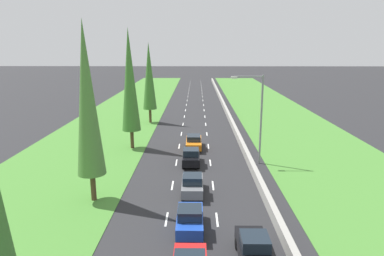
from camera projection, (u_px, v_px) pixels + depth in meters
The scene contains 14 objects.
ground_plane at pixel (195, 113), 61.91m from camera, with size 300.00×300.00×0.00m, color #28282B.
grass_verge_left at pixel (124, 113), 62.06m from camera, with size 14.00×140.00×0.04m, color #478433.
grass_verge_right at pixel (275, 113), 61.72m from camera, with size 14.00×140.00×0.04m, color #478433.
median_barrier at pixel (227, 111), 61.74m from camera, with size 0.44×120.00×0.85m, color #9E9B93.
lane_markings at pixel (195, 113), 61.90m from camera, with size 3.64×116.00×0.01m.
blue_hatchback_centre_lane at pixel (190, 219), 22.30m from camera, with size 1.74×3.90×1.72m.
grey_hatchback_centre_lane at pixel (192, 184), 27.88m from camera, with size 1.74×3.90×1.72m.
black_hatchback_centre_lane at pixel (191, 157), 34.88m from camera, with size 1.74×3.90×1.72m.
orange_sedan_centre_lane at pixel (194, 142), 40.39m from camera, with size 1.82×4.50×1.64m.
black_hatchback_right_lane_second at pixel (254, 248), 19.09m from camera, with size 1.74×3.90×1.72m.
poplar_tree_second at pixel (87, 100), 25.17m from camera, with size 2.14×2.14×13.67m.
poplar_tree_third at pixel (130, 81), 38.90m from camera, with size 2.14×2.14×13.77m.
poplar_tree_fourth at pixel (149, 76), 52.70m from camera, with size 2.11×2.11×12.36m.
street_light_mast at pixel (258, 113), 34.24m from camera, with size 3.20×0.28×9.00m.
Camera 1 is at (0.30, -0.85, 11.70)m, focal length 32.35 mm.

